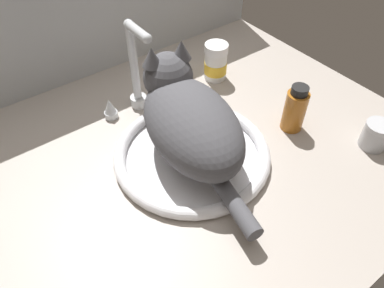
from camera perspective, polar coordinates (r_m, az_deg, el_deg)
name	(u,v)px	position (r cm, az deg, el deg)	size (l,w,h in cm)	color
countertop	(179,166)	(77.85, -2.13, -3.45)	(108.95, 80.87, 3.00)	#ADA399
backsplash_wall	(80,17)	(98.17, -17.34, 18.59)	(108.95, 2.40, 37.84)	#B2B7BC
sink_basin	(192,154)	(76.63, 0.00, -1.51)	(33.21, 33.21, 2.56)	white
faucet	(137,77)	(85.73, -8.71, 10.37)	(18.51, 10.33, 22.48)	silver
cat	(187,116)	(72.06, -0.77, 4.41)	(22.46, 41.08, 18.38)	#4C4C51
metal_jar	(376,135)	(87.26, 27.05, 1.25)	(5.83, 5.83, 6.19)	#B2B5BA
pill_bottle	(216,63)	(97.50, 3.76, 12.69)	(6.11, 6.11, 9.98)	white
amber_bottle	(295,109)	(83.97, 15.96, 5.31)	(4.97, 4.97, 11.39)	#B2661E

